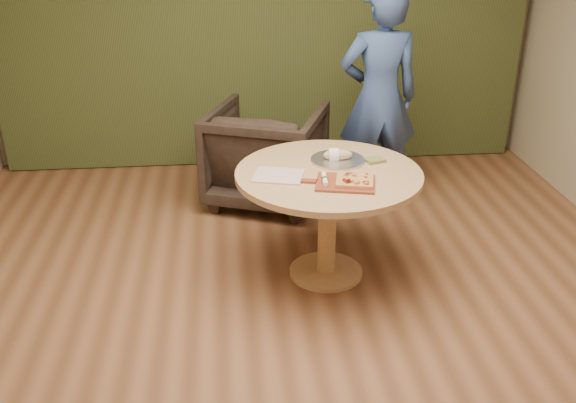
% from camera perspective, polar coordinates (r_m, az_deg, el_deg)
% --- Properties ---
extents(room_shell, '(5.04, 6.04, 2.84)m').
position_cam_1_polar(room_shell, '(3.10, 1.18, 8.34)').
color(room_shell, brown).
rests_on(room_shell, ground).
extents(curtain, '(4.80, 0.14, 2.78)m').
position_cam_1_polar(curtain, '(5.92, -2.27, 16.45)').
color(curtain, '#323C1B').
rests_on(curtain, ground).
extents(pedestal_table, '(1.19, 1.19, 0.75)m').
position_cam_1_polar(pedestal_table, '(4.11, 3.59, 0.87)').
color(pedestal_table, tan).
rests_on(pedestal_table, ground).
extents(pizza_paddle, '(0.47, 0.35, 0.01)m').
position_cam_1_polar(pizza_paddle, '(3.87, 4.97, 1.66)').
color(pizza_paddle, brown).
rests_on(pizza_paddle, pedestal_table).
extents(flatbread_pizza, '(0.26, 0.26, 0.04)m').
position_cam_1_polar(flatbread_pizza, '(3.87, 5.95, 1.90)').
color(flatbread_pizza, tan).
rests_on(flatbread_pizza, pizza_paddle).
extents(cutlery_roll, '(0.04, 0.20, 0.03)m').
position_cam_1_polar(cutlery_roll, '(3.86, 3.29, 2.00)').
color(cutlery_roll, white).
rests_on(cutlery_roll, pizza_paddle).
extents(newspaper, '(0.35, 0.32, 0.01)m').
position_cam_1_polar(newspaper, '(3.97, -0.85, 2.32)').
color(newspaper, white).
rests_on(newspaper, pedestal_table).
extents(serving_tray, '(0.36, 0.36, 0.02)m').
position_cam_1_polar(serving_tray, '(4.22, 4.43, 3.70)').
color(serving_tray, silver).
rests_on(serving_tray, pedestal_table).
extents(bread_roll, '(0.19, 0.09, 0.09)m').
position_cam_1_polar(bread_roll, '(4.21, 4.33, 4.16)').
color(bread_roll, '#D3B381').
rests_on(bread_roll, serving_tray).
extents(green_packet, '(0.14, 0.13, 0.02)m').
position_cam_1_polar(green_packet, '(4.24, 7.71, 3.69)').
color(green_packet, '#56602B').
rests_on(green_packet, pedestal_table).
extents(armchair, '(1.10, 1.07, 0.89)m').
position_cam_1_polar(armchair, '(5.26, -1.91, 4.58)').
color(armchair, black).
rests_on(armchair, ground).
extents(person_standing, '(0.66, 0.45, 1.76)m').
position_cam_1_polar(person_standing, '(5.19, 8.07, 9.10)').
color(person_standing, '#324A80').
rests_on(person_standing, ground).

